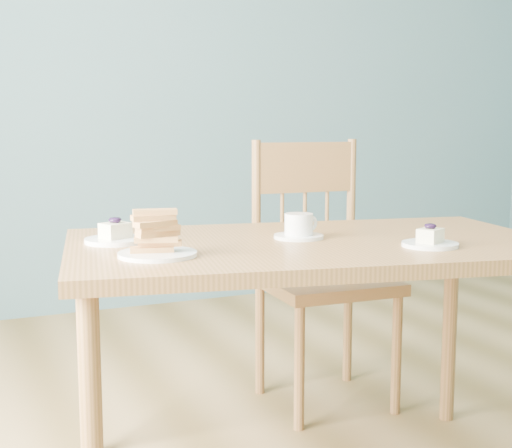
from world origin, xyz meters
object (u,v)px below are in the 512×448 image
object	(u,v)px
cheesecake_plate_far	(115,236)
coffee_cup	(299,228)
cheesecake_plate_near	(430,241)
dining_table	(312,266)
biscotti_plate	(157,240)
dining_chair	(321,270)

from	to	relation	value
cheesecake_plate_far	coffee_cup	size ratio (longest dim) A/B	1.19
cheesecake_plate_near	dining_table	bearing A→B (deg)	137.82
cheesecake_plate_far	biscotti_plate	bearing A→B (deg)	-79.01
dining_chair	biscotti_plate	size ratio (longest dim) A/B	5.06
dining_table	coffee_cup	size ratio (longest dim) A/B	10.33
cheesecake_plate_far	biscotti_plate	xyz separation A→B (m)	(0.05, -0.25, 0.02)
cheesecake_plate_near	cheesecake_plate_far	distance (m)	0.86
dining_chair	cheesecake_plate_far	world-z (taller)	dining_chair
dining_table	cheesecake_plate_near	distance (m)	0.34
dining_table	dining_chair	xyz separation A→B (m)	(0.35, 0.57, -0.15)
dining_table	dining_chair	size ratio (longest dim) A/B	1.49
dining_table	coffee_cup	distance (m)	0.12
dining_chair	coffee_cup	world-z (taller)	dining_chair
cheesecake_plate_far	dining_table	bearing A→B (deg)	-20.29
dining_chair	coffee_cup	bearing A→B (deg)	-122.64
cheesecake_plate_near	coffee_cup	xyz separation A→B (m)	(-0.26, 0.27, 0.01)
dining_table	cheesecake_plate_far	world-z (taller)	cheesecake_plate_far
dining_table	dining_chair	bearing A→B (deg)	69.11
coffee_cup	biscotti_plate	distance (m)	0.47
coffee_cup	dining_chair	bearing A→B (deg)	48.05
cheesecake_plate_near	cheesecake_plate_far	world-z (taller)	cheesecake_plate_far
dining_chair	biscotti_plate	xyz separation A→B (m)	(-0.82, -0.62, 0.26)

